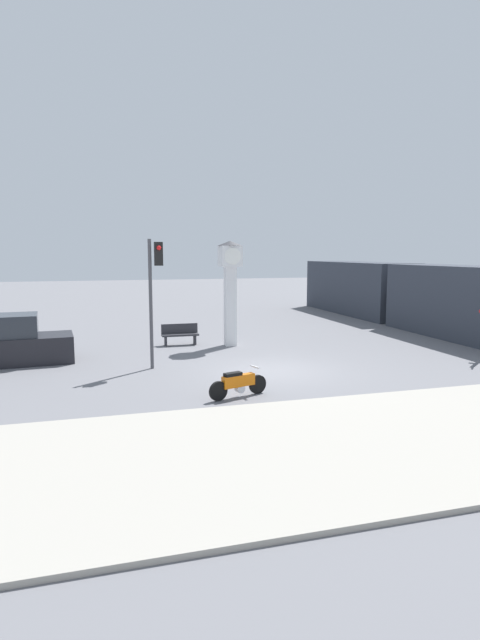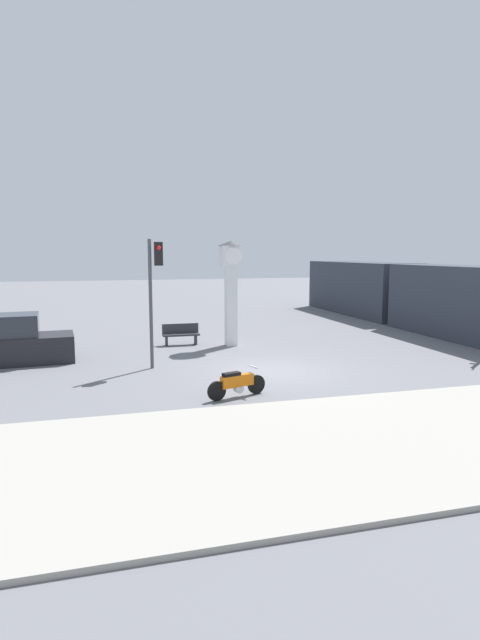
{
  "view_description": "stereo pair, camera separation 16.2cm",
  "coord_description": "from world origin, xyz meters",
  "px_view_note": "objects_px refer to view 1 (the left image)",
  "views": [
    {
      "loc": [
        -5.58,
        -15.77,
        4.0
      ],
      "look_at": [
        -0.74,
        1.33,
        1.6
      ],
      "focal_mm": 28.0,
      "sensor_mm": 36.0,
      "label": 1
    },
    {
      "loc": [
        -5.42,
        -15.81,
        4.0
      ],
      "look_at": [
        -0.74,
        1.33,
        1.6
      ],
      "focal_mm": 28.0,
      "sensor_mm": 36.0,
      "label": 2
    }
  ],
  "objects_px": {
    "parked_car": "(10,343)",
    "traffic_light": "(154,281)",
    "motorcycle": "(238,383)",
    "clock_tower": "(230,277)",
    "bench": "(180,334)",
    "freight_train": "(406,294)"
  },
  "relations": [
    {
      "from": "parked_car",
      "to": "traffic_light",
      "type": "bearing_deg",
      "value": -28.24
    },
    {
      "from": "motorcycle",
      "to": "parked_car",
      "type": "xyz_separation_m",
      "value": [
        -6.81,
        6.33,
        0.36
      ]
    },
    {
      "from": "clock_tower",
      "to": "traffic_light",
      "type": "relative_size",
      "value": 1.01
    },
    {
      "from": "motorcycle",
      "to": "clock_tower",
      "type": "distance_m",
      "value": 8.27
    },
    {
      "from": "bench",
      "to": "parked_car",
      "type": "distance_m",
      "value": 6.83
    },
    {
      "from": "freight_train",
      "to": "parked_car",
      "type": "bearing_deg",
      "value": -165.81
    },
    {
      "from": "bench",
      "to": "parked_car",
      "type": "relative_size",
      "value": 0.37
    },
    {
      "from": "freight_train",
      "to": "motorcycle",
      "type": "bearing_deg",
      "value": -138.79
    },
    {
      "from": "traffic_light",
      "to": "parked_car",
      "type": "xyz_separation_m",
      "value": [
        -5.0,
        2.14,
        -2.31
      ]
    },
    {
      "from": "clock_tower",
      "to": "parked_car",
      "type": "relative_size",
      "value": 1.04
    },
    {
      "from": "motorcycle",
      "to": "freight_train",
      "type": "distance_m",
      "value": 17.24
    },
    {
      "from": "motorcycle",
      "to": "freight_train",
      "type": "relative_size",
      "value": 0.08
    },
    {
      "from": "motorcycle",
      "to": "traffic_light",
      "type": "relative_size",
      "value": 0.4
    },
    {
      "from": "clock_tower",
      "to": "freight_train",
      "type": "xyz_separation_m",
      "value": [
        11.16,
        3.68,
        -1.28
      ]
    },
    {
      "from": "clock_tower",
      "to": "traffic_light",
      "type": "bearing_deg",
      "value": -136.01
    },
    {
      "from": "bench",
      "to": "traffic_light",
      "type": "bearing_deg",
      "value": -109.62
    },
    {
      "from": "motorcycle",
      "to": "freight_train",
      "type": "height_order",
      "value": "freight_train"
    },
    {
      "from": "traffic_light",
      "to": "parked_car",
      "type": "bearing_deg",
      "value": 156.83
    },
    {
      "from": "freight_train",
      "to": "clock_tower",
      "type": "bearing_deg",
      "value": -161.77
    },
    {
      "from": "freight_train",
      "to": "bench",
      "type": "distance_m",
      "value": 13.61
    },
    {
      "from": "freight_train",
      "to": "bench",
      "type": "height_order",
      "value": "freight_train"
    },
    {
      "from": "freight_train",
      "to": "bench",
      "type": "relative_size",
      "value": 13.27
    }
  ]
}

